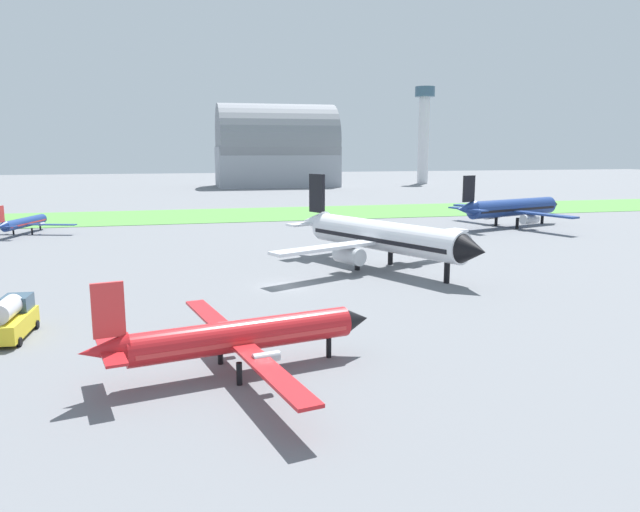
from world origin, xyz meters
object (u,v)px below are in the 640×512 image
at_px(airplane_taxiing_turboprop, 24,223).
at_px(airplane_foreground_turboprop, 238,336).
at_px(control_tower, 424,127).
at_px(fuel_truck_near_gate, 11,318).
at_px(airplane_midfield_jet, 380,236).
at_px(airplane_parked_jet_far, 511,208).

height_order(airplane_taxiing_turboprop, airplane_foreground_turboprop, airplane_foreground_turboprop).
xyz_separation_m(airplane_foreground_turboprop, control_tower, (96.69, 196.12, 20.33)).
distance_m(airplane_taxiing_turboprop, fuel_truck_near_gate, 62.83).
bearing_deg(control_tower, fuel_truck_near_gate, -121.47).
bearing_deg(airplane_midfield_jet, airplane_foreground_turboprop, -58.76).
relative_size(airplane_midfield_jet, control_tower, 0.75).
relative_size(airplane_taxiing_turboprop, airplane_parked_jet_far, 0.66).
relative_size(airplane_midfield_jet, airplane_foreground_turboprop, 1.30).
xyz_separation_m(fuel_truck_near_gate, control_tower, (113.03, 184.63, 21.25)).
height_order(airplane_midfield_jet, airplane_taxiing_turboprop, airplane_midfield_jet).
bearing_deg(airplane_taxiing_turboprop, airplane_foreground_turboprop, -141.61).
relative_size(airplane_taxiing_turboprop, fuel_truck_near_gate, 2.68).
bearing_deg(fuel_truck_near_gate, airplane_midfield_jet, -58.97).
distance_m(airplane_taxiing_turboprop, airplane_foreground_turboprop, 78.56).
height_order(airplane_taxiing_turboprop, control_tower, control_tower).
height_order(airplane_midfield_jet, control_tower, control_tower).
relative_size(airplane_parked_jet_far, control_tower, 0.69).
xyz_separation_m(airplane_parked_jet_far, control_tower, (39.70, 133.95, 19.30)).
xyz_separation_m(airplane_midfield_jet, airplane_foreground_turboprop, (-20.45, -30.63, -1.49)).
height_order(airplane_taxiing_turboprop, airplane_parked_jet_far, airplane_parked_jet_far).
bearing_deg(airplane_taxiing_turboprop, airplane_parked_jet_far, -80.41).
xyz_separation_m(airplane_foreground_turboprop, fuel_truck_near_gate, (-16.33, 11.49, -0.92)).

